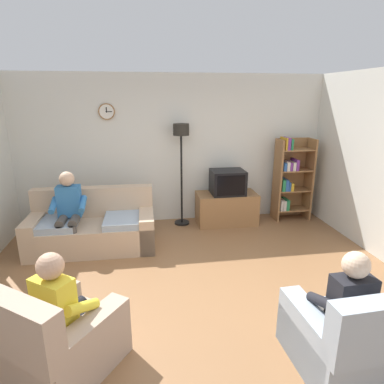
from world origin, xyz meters
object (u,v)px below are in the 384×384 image
at_px(tv, 228,182).
at_px(person_in_left_armchair, 64,304).
at_px(floor_lamp, 181,147).
at_px(person_on_couch, 68,209).
at_px(tv_stand, 226,208).
at_px(bookshelf, 290,178).
at_px(armchair_near_bookshelf, 344,340).
at_px(armchair_near_window, 60,341).
at_px(couch, 93,228).
at_px(person_in_right_armchair, 343,302).

relative_size(tv, person_in_left_armchair, 0.54).
relative_size(floor_lamp, person_on_couch, 1.49).
height_order(tv_stand, bookshelf, bookshelf).
distance_m(tv_stand, armchair_near_bookshelf, 3.49).
bearing_deg(armchair_near_window, person_in_left_armchair, 53.70).
bearing_deg(armchair_near_window, tv_stand, 53.71).
relative_size(tv, armchair_near_window, 0.51).
xyz_separation_m(armchair_near_bookshelf, person_in_left_armchair, (-2.38, 0.43, 0.32)).
height_order(tv, person_on_couch, person_on_couch).
height_order(couch, person_on_couch, person_on_couch).
xyz_separation_m(tv_stand, bookshelf, (1.25, 0.07, 0.51)).
xyz_separation_m(tv_stand, person_in_left_armchair, (-2.24, -3.05, 0.31)).
bearing_deg(armchair_near_window, person_on_couch, 98.45).
bearing_deg(person_on_couch, couch, 19.84).
distance_m(bookshelf, person_on_couch, 3.98).
bearing_deg(person_in_right_armchair, armchair_near_bookshelf, -87.75).
height_order(floor_lamp, armchair_near_window, floor_lamp).
distance_m(couch, tv_stand, 2.43).
xyz_separation_m(floor_lamp, person_in_left_armchair, (-1.41, -3.15, -0.85)).
height_order(person_in_left_armchair, person_in_right_armchair, same).
bearing_deg(person_in_left_armchair, tv, 53.49).
xyz_separation_m(tv, person_on_couch, (-2.64, -0.75, -0.10)).
xyz_separation_m(bookshelf, person_in_left_armchair, (-3.49, -3.12, -0.20)).
relative_size(floor_lamp, person_in_right_armchair, 1.65).
distance_m(tv, person_in_right_armchair, 3.38).
xyz_separation_m(armchair_near_bookshelf, person_on_couch, (-2.78, 2.71, 0.41)).
bearing_deg(person_in_left_armchair, person_on_couch, 100.01).
bearing_deg(tv, couch, -164.70).
relative_size(bookshelf, person_on_couch, 1.28).
height_order(armchair_near_bookshelf, person_on_couch, person_on_couch).
height_order(tv_stand, person_on_couch, person_on_couch).
relative_size(armchair_near_window, person_on_couch, 0.95).
bearing_deg(bookshelf, armchair_near_window, -137.98).
bearing_deg(bookshelf, floor_lamp, 179.22).
height_order(tv_stand, tv, tv).
bearing_deg(bookshelf, person_in_right_armchair, -107.88).
bearing_deg(couch, bookshelf, 11.57).
height_order(floor_lamp, armchair_near_bookshelf, floor_lamp).
bearing_deg(floor_lamp, bookshelf, -0.78).
bearing_deg(tv_stand, armchair_near_bookshelf, -87.75).
bearing_deg(person_in_right_armchair, person_on_couch, 136.63).
relative_size(tv_stand, person_in_left_armchair, 0.98).
xyz_separation_m(couch, tv, (2.34, 0.64, 0.49)).
bearing_deg(couch, tv_stand, 15.86).
bearing_deg(person_on_couch, armchair_near_window, -81.55).
bearing_deg(floor_lamp, person_in_right_armchair, -74.59).
bearing_deg(floor_lamp, person_on_couch, -154.28).
distance_m(bookshelf, floor_lamp, 2.18).
relative_size(tv_stand, armchair_near_bookshelf, 1.21).
bearing_deg(tv_stand, person_in_right_armchair, -87.75).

